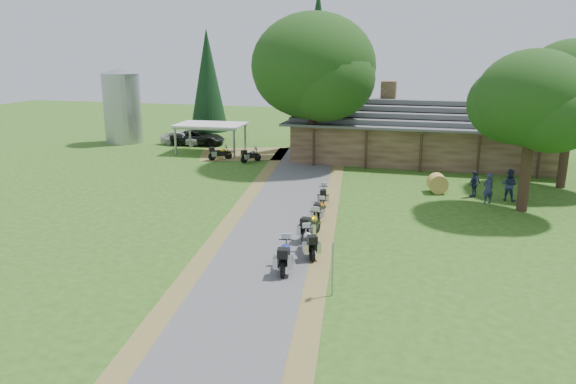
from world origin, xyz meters
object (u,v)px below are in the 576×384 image
(motorcycle_row_a, at_px, (285,254))
(hay_bale, at_px, (437,183))
(car_dark_suv, at_px, (198,134))
(car_white_sedan, at_px, (182,136))
(motorcycle_row_e, at_px, (323,194))
(motorcycle_carport_a, at_px, (220,152))
(motorcycle_carport_b, at_px, (251,155))
(motorcycle_row_b, at_px, (309,241))
(silo, at_px, (122,106))
(carport, at_px, (211,138))
(motorcycle_row_d, at_px, (320,209))
(lodge, at_px, (424,130))
(motorcycle_row_c, at_px, (311,224))

(motorcycle_row_a, relative_size, hay_bale, 1.70)
(car_dark_suv, bearing_deg, hay_bale, -124.89)
(car_white_sedan, bearing_deg, motorcycle_row_e, -133.18)
(motorcycle_carport_a, bearing_deg, motorcycle_carport_b, -45.97)
(motorcycle_row_b, relative_size, motorcycle_carport_a, 1.06)
(silo, relative_size, carport, 1.22)
(carport, bearing_deg, motorcycle_carport_a, -58.40)
(motorcycle_row_d, relative_size, motorcycle_row_e, 0.99)
(motorcycle_row_b, distance_m, motorcycle_row_d, 5.34)
(carport, distance_m, motorcycle_row_a, 27.20)
(carport, xyz_separation_m, motorcycle_row_e, (12.72, -13.59, -0.67))
(hay_bale, bearing_deg, car_white_sedan, 152.86)
(car_dark_suv, relative_size, motorcycle_row_d, 3.24)
(car_white_sedan, bearing_deg, lodge, -92.89)
(car_white_sedan, distance_m, motorcycle_row_c, 28.39)
(motorcycle_row_a, bearing_deg, motorcycle_carport_b, 12.51)
(motorcycle_row_d, distance_m, motorcycle_carport_a, 17.68)
(silo, bearing_deg, motorcycle_row_d, -39.66)
(carport, bearing_deg, silo, 162.06)
(motorcycle_row_d, bearing_deg, hay_bale, -37.47)
(silo, distance_m, motorcycle_row_c, 32.45)
(motorcycle_row_e, bearing_deg, motorcycle_row_b, 177.37)
(lodge, xyz_separation_m, silo, (-27.87, 1.42, 1.07))
(motorcycle_row_d, distance_m, motorcycle_carport_b, 15.94)
(car_dark_suv, distance_m, motorcycle_carport_b, 9.65)
(car_dark_suv, height_order, motorcycle_row_d, car_dark_suv)
(motorcycle_row_b, bearing_deg, hay_bale, -47.68)
(lodge, relative_size, hay_bale, 18.07)
(car_white_sedan, distance_m, motorcycle_row_e, 23.48)
(carport, relative_size, motorcycle_row_d, 3.44)
(lodge, xyz_separation_m, motorcycle_row_e, (-5.09, -14.86, -1.87))
(silo, relative_size, motorcycle_row_c, 3.46)
(silo, height_order, carport, silo)
(motorcycle_row_b, bearing_deg, motorcycle_carport_b, 0.91)
(car_white_sedan, xyz_separation_m, car_dark_suv, (1.42, 0.41, 0.19))
(motorcycle_row_c, bearing_deg, silo, 53.35)
(silo, distance_m, motorcycle_row_b, 34.31)
(car_white_sedan, height_order, motorcycle_carport_b, car_white_sedan)
(carport, bearing_deg, lodge, 1.12)
(car_dark_suv, height_order, motorcycle_carport_a, car_dark_suv)
(motorcycle_row_a, relative_size, motorcycle_row_e, 1.19)
(motorcycle_row_a, distance_m, motorcycle_row_e, 10.20)
(motorcycle_row_e, bearing_deg, motorcycle_row_a, 172.88)
(lodge, distance_m, motorcycle_row_a, 25.54)
(carport, distance_m, motorcycle_row_d, 21.14)
(lodge, bearing_deg, motorcycle_row_d, -104.69)
(silo, distance_m, motorcycle_row_a, 35.34)
(silo, bearing_deg, motorcycle_carport_b, -21.28)
(motorcycle_row_b, relative_size, motorcycle_row_c, 0.93)
(motorcycle_row_e, bearing_deg, motorcycle_row_d, 178.37)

